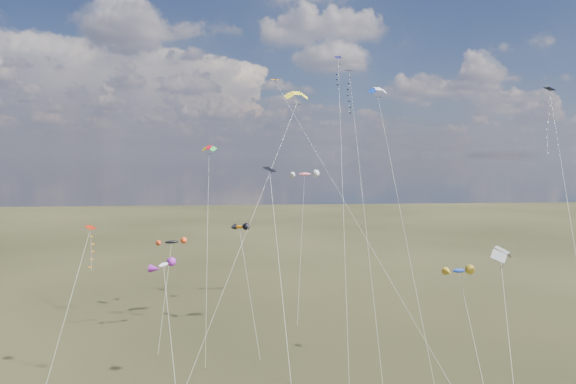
{
  "coord_description": "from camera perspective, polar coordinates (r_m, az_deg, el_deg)",
  "views": [
    {
      "loc": [
        -4.79,
        -39.17,
        23.11
      ],
      "look_at": [
        0.0,
        18.0,
        19.0
      ],
      "focal_mm": 32.0,
      "sensor_mm": 36.0,
      "label": 1
    }
  ],
  "objects": [
    {
      "name": "parafoil_blue_white",
      "position": [
        60.75,
        10.02,
        11.01
      ],
      "size": [
        2.84,
        17.42,
        31.27
      ],
      "color": "#0F36B1",
      "rests_on": "ground"
    },
    {
      "name": "diamond_red_low",
      "position": [
        54.02,
        -21.27,
        -6.59
      ],
      "size": [
        3.1,
        9.87,
        16.24
      ],
      "color": "#A51B06",
      "rests_on": "ground"
    },
    {
      "name": "novelty_black_orange",
      "position": [
        66.85,
        -12.82,
        -5.46
      ],
      "size": [
        3.57,
        7.61,
        12.63
      ],
      "color": "black",
      "rests_on": "ground"
    },
    {
      "name": "diamond_navy_tall",
      "position": [
        69.47,
        5.67,
        10.92
      ],
      "size": [
        3.49,
        24.14,
        36.65
      ],
      "color": "#11104A",
      "rests_on": "ground"
    },
    {
      "name": "novelty_blue_yellow",
      "position": [
        45.57,
        18.49,
        -8.37
      ],
      "size": [
        2.21,
        9.27,
        13.95
      ],
      "color": "#1B3BB2",
      "rests_on": "ground"
    },
    {
      "name": "parafoil_tricolor",
      "position": [
        69.34,
        -8.79,
        4.77
      ],
      "size": [
        2.2,
        15.66,
        24.7
      ],
      "color": "#D4C106",
      "rests_on": "ground"
    },
    {
      "name": "novelty_white_purple",
      "position": [
        43.92,
        -13.65,
        -7.96
      ],
      "size": [
        3.38,
        8.64,
        14.49
      ],
      "color": "silver",
      "rests_on": "ground"
    },
    {
      "name": "diamond_navy_right",
      "position": [
        52.71,
        27.19,
        5.51
      ],
      "size": [
        6.42,
        19.26,
        29.42
      ],
      "color": "#0D1543",
      "rests_on": "ground"
    },
    {
      "name": "diamond_black_mid",
      "position": [
        40.52,
        -1.25,
        -5.48
      ],
      "size": [
        2.04,
        18.87,
        22.12
      ],
      "color": "black",
      "rests_on": "ground"
    },
    {
      "name": "parafoil_striped",
      "position": [
        44.6,
        22.68,
        -6.02
      ],
      "size": [
        6.11,
        14.77,
        16.29
      ],
      "color": "gold",
      "rests_on": "ground"
    },
    {
      "name": "novelty_redwhite_stripe",
      "position": [
        78.68,
        1.85,
        1.96
      ],
      "size": [
        4.26,
        11.32,
        20.83
      ],
      "color": "red",
      "rests_on": "ground"
    },
    {
      "name": "novelty_orange_black",
      "position": [
        67.69,
        -5.42,
        -3.93
      ],
      "size": [
        3.69,
        12.17,
        14.31
      ],
      "color": "#CE7008",
      "rests_on": "ground"
    },
    {
      "name": "diamond_black_high",
      "position": [
        67.27,
        6.99,
        9.46
      ],
      "size": [
        1.25,
        19.69,
        34.27
      ],
      "color": "black",
      "rests_on": "ground"
    },
    {
      "name": "parafoil_yellow",
      "position": [
        62.61,
        0.93,
        10.83
      ],
      "size": [
        14.24,
        17.34,
        31.27
      ],
      "color": "yellow",
      "rests_on": "ground"
    },
    {
      "name": "diamond_orange_center",
      "position": [
        61.0,
        3.61,
        3.7
      ],
      "size": [
        17.0,
        20.35,
        32.94
      ],
      "color": "#C9700F",
      "rests_on": "ground"
    }
  ]
}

